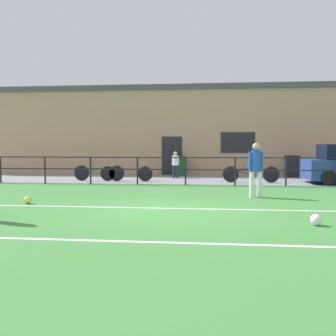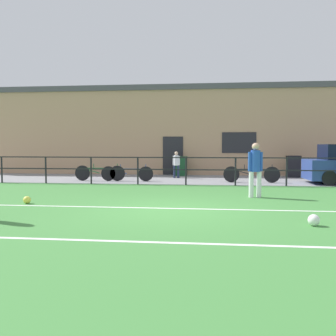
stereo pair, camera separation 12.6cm
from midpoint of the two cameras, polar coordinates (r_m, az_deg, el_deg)
name	(u,v)px [view 1 (the left image)]	position (r m, az deg, el deg)	size (l,w,h in m)	color
ground	(171,211)	(9.43, 0.12, -6.60)	(60.00, 44.00, 0.04)	#42843D
field_line_touchline	(172,208)	(9.71, 0.30, -6.17)	(36.00, 0.11, 0.00)	white
field_line_hash	(153,242)	(6.42, -2.82, -11.21)	(36.00, 0.11, 0.00)	white
pavement_strip	(189,179)	(17.83, 2.96, -1.73)	(48.00, 5.00, 0.02)	gray
perimeter_fence	(186,167)	(15.29, 2.46, 0.17)	(36.07, 0.07, 1.15)	black
clubhouse_facade	(192,131)	(21.47, 3.53, 5.72)	(28.00, 2.56, 4.92)	tan
player_striker	(256,166)	(11.99, 12.94, 0.23)	(0.46, 0.30, 1.70)	white
soccer_ball_match	(28,200)	(11.17, -20.91, -4.59)	(0.21, 0.21, 0.21)	#E5E04C
soccer_ball_spare	(316,220)	(8.21, 21.22, -7.37)	(0.24, 0.24, 0.24)	white
spectator_child	(175,163)	(18.36, 0.95, 0.77)	(0.36, 0.23, 1.30)	#232D4C
bicycle_parked_0	(99,173)	(17.21, -10.68, -0.74)	(2.32, 0.04, 0.78)	black
bicycle_parked_1	(126,173)	(16.89, -6.60, -0.82)	(2.38, 0.04, 0.76)	black
bicycle_parked_2	(251,174)	(16.58, 12.28, -0.91)	(2.42, 0.04, 0.78)	black
trash_bin_0	(180,166)	(19.78, 1.69, 0.31)	(0.63, 0.53, 1.02)	#194C28
trash_bin_1	(292,166)	(19.87, 18.20, 0.25)	(0.66, 0.56, 1.09)	black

